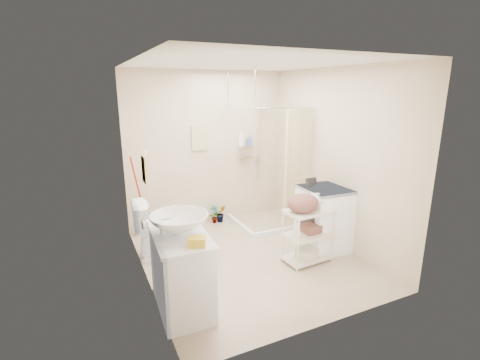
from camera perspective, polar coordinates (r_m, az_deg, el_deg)
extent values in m
plane|color=#BBA88C|center=(5.00, 1.53, -12.62)|extent=(3.20, 3.20, 0.00)
cube|color=silver|center=(4.45, 1.77, 18.65)|extent=(2.80, 3.20, 0.04)
cube|color=beige|center=(5.99, -5.28, 5.12)|extent=(2.80, 0.04, 2.60)
cube|color=beige|center=(3.25, 14.44, -3.61)|extent=(2.80, 0.04, 2.60)
cube|color=beige|center=(4.13, -16.00, 0.19)|extent=(0.04, 3.20, 2.60)
cube|color=beige|center=(5.31, 15.27, 3.42)|extent=(0.04, 3.20, 2.60)
cube|color=silver|center=(3.85, -9.63, -14.51)|extent=(0.59, 1.00, 0.85)
imported|color=silver|center=(3.64, -9.96, -7.09)|extent=(0.71, 0.71, 0.21)
cube|color=gold|center=(3.36, -7.07, -9.98)|extent=(0.20, 0.18, 0.09)
cube|color=yellow|center=(3.91, -6.40, -20.16)|extent=(0.25, 0.20, 0.13)
imported|color=white|center=(5.01, -12.31, -7.66)|extent=(0.86, 0.54, 0.83)
imported|color=maroon|center=(6.14, -4.24, -5.62)|extent=(0.20, 0.17, 0.32)
imported|color=brown|center=(6.20, -3.15, -5.48)|extent=(0.18, 0.15, 0.31)
cube|color=beige|center=(5.89, -6.64, 6.89)|extent=(0.28, 0.03, 0.42)
imported|color=white|center=(6.13, 0.18, 6.84)|extent=(0.10, 0.10, 0.26)
imported|color=#5064B1|center=(6.19, 1.57, 6.52)|extent=(0.09, 0.09, 0.18)
cube|color=white|center=(5.25, 13.74, -6.13)|extent=(0.67, 0.69, 0.93)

